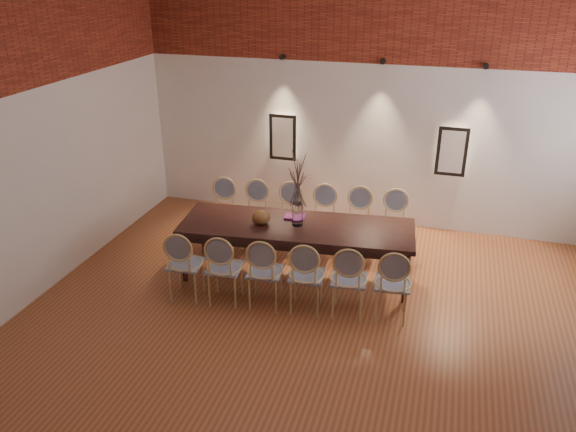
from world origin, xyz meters
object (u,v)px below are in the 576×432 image
(chair_far_b, at_px, (255,216))
(vase, at_px, (298,214))
(chair_far_d, at_px, (323,221))
(chair_far_f, at_px, (394,227))
(chair_near_b, at_px, (225,267))
(chair_far_c, at_px, (288,219))
(bowl, at_px, (261,217))
(chair_near_a, at_px, (186,264))
(chair_far_a, at_px, (222,213))
(chair_near_d, at_px, (307,275))
(chair_near_c, at_px, (265,271))
(chair_far_e, at_px, (358,224))
(chair_near_e, at_px, (349,279))
(book, at_px, (295,217))
(chair_near_f, at_px, (392,283))
(dining_table, at_px, (297,250))

(chair_far_b, relative_size, vase, 3.13)
(chair_far_d, bearing_deg, chair_far_f, -180.00)
(chair_near_b, xyz_separation_m, chair_far_f, (1.84, 1.72, 0.00))
(chair_far_c, xyz_separation_m, bowl, (-0.13, -0.83, 0.37))
(chair_near_a, bearing_deg, chair_far_d, 45.44)
(chair_far_f, relative_size, vase, 3.13)
(chair_far_a, bearing_deg, chair_near_d, 134.56)
(chair_near_c, bearing_deg, chair_far_e, 56.71)
(chair_far_e, bearing_deg, chair_near_e, 90.00)
(chair_far_e, distance_m, vase, 1.15)
(chair_near_d, relative_size, chair_far_b, 1.00)
(chair_near_d, relative_size, chair_far_f, 1.00)
(vase, xyz_separation_m, bowl, (-0.46, -0.10, -0.06))
(chair_far_d, height_order, bowl, chair_far_d)
(chair_near_b, relative_size, chair_far_e, 1.00)
(chair_near_b, bearing_deg, bowl, 67.84)
(chair_far_f, xyz_separation_m, bowl, (-1.62, -0.98, 0.37))
(chair_near_e, distance_m, chair_far_a, 2.52)
(chair_near_c, distance_m, chair_far_d, 1.61)
(chair_far_d, relative_size, book, 3.62)
(chair_far_a, relative_size, chair_far_b, 1.00)
(chair_far_a, relative_size, chair_far_c, 1.00)
(chair_near_b, height_order, chair_near_f, same)
(chair_near_b, relative_size, chair_near_d, 1.00)
(dining_table, xyz_separation_m, chair_far_c, (-0.33, 0.73, 0.09))
(chair_near_d, relative_size, chair_far_e, 1.00)
(chair_near_b, distance_m, chair_far_f, 2.52)
(chair_near_a, bearing_deg, chair_near_c, 0.00)
(book, bearing_deg, chair_far_f, 28.95)
(vase, distance_m, book, 0.25)
(chair_near_b, height_order, book, chair_near_b)
(vase, relative_size, bowl, 1.25)
(chair_near_f, height_order, vase, vase)
(chair_near_a, xyz_separation_m, chair_near_e, (1.99, 0.20, 0.00))
(chair_far_a, bearing_deg, vase, 148.83)
(chair_far_c, distance_m, chair_far_e, 1.00)
(dining_table, xyz_separation_m, chair_far_f, (1.17, 0.89, 0.09))
(chair_near_c, relative_size, chair_far_d, 1.00)
(chair_near_e, bearing_deg, chair_far_e, 90.00)
(chair_near_c, xyz_separation_m, chair_far_d, (0.34, 1.57, 0.00))
(chair_near_c, bearing_deg, chair_near_f, 0.00)
(chair_near_d, height_order, chair_near_e, same)
(chair_near_b, relative_size, book, 3.62)
(chair_near_e, relative_size, vase, 3.13)
(chair_far_d, relative_size, chair_far_f, 1.00)
(dining_table, relative_size, chair_far_b, 3.20)
(chair_far_d, bearing_deg, chair_near_c, 71.83)
(chair_near_f, distance_m, chair_far_e, 1.61)
(dining_table, xyz_separation_m, chair_far_a, (-1.32, 0.63, 0.09))
(dining_table, bearing_deg, chair_near_f, -31.35)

